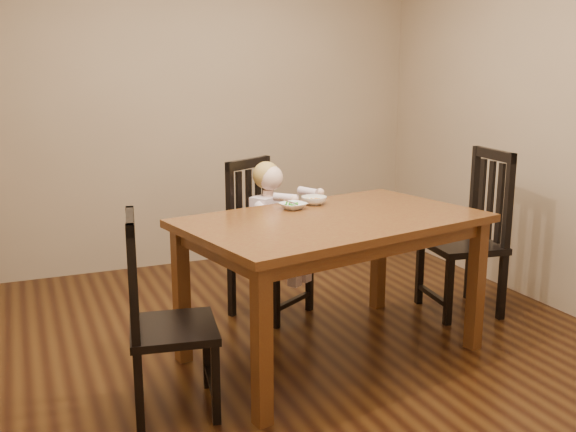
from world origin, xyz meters
name	(u,v)px	position (x,y,z in m)	size (l,w,h in m)	color
room	(289,125)	(0.00, 0.00, 1.35)	(4.01, 4.01, 2.71)	#3E230D
dining_table	(333,233)	(0.19, -0.19, 0.74)	(1.85, 1.33, 0.84)	#542513
chair_child	(265,241)	(0.08, 0.62, 0.51)	(0.62, 0.62, 1.07)	black
chair_left	(162,319)	(-0.86, -0.45, 0.48)	(0.48, 0.49, 1.00)	black
chair_right	(470,236)	(1.39, 0.08, 0.54)	(0.53, 0.55, 1.13)	black
toddler	(271,222)	(0.11, 0.57, 0.65)	(0.32, 0.40, 0.55)	white
bowl_peas	(293,206)	(0.07, 0.09, 0.86)	(0.16, 0.16, 0.04)	white
bowl_veg	(314,200)	(0.24, 0.17, 0.86)	(0.16, 0.16, 0.05)	white
fork	(289,203)	(0.03, 0.06, 0.88)	(0.10, 0.07, 0.04)	silver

